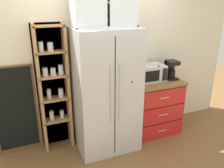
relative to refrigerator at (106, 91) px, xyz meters
The scene contains 12 objects.
ground_plane 0.91m from the refrigerator, 90.01° to the right, with size 10.59×10.59×0.00m, color brown.
wall_back_cream 0.54m from the refrigerator, 90.00° to the left, with size 4.90×0.10×2.55m, color silver.
refrigerator is the anchor object (origin of this frame).
pantry_shelf_column 0.76m from the refrigerator, 157.07° to the left, with size 0.47×0.25×1.87m.
counter_cabinet 1.00m from the refrigerator, ahead, with size 0.85×0.58×0.92m.
microwave 0.83m from the refrigerator, ahead, with size 0.44×0.33×0.26m.
coffee_maker 1.19m from the refrigerator, ahead, with size 0.17×0.20×0.31m.
mug_red 0.90m from the refrigerator, ahead, with size 0.11×0.08×0.08m.
mug_cream 0.90m from the refrigerator, ahead, with size 0.11×0.08×0.09m.
bottle_cobalt 0.90m from the refrigerator, ahead, with size 0.07×0.07×0.27m.
upper_cabinet 1.21m from the refrigerator, 90.00° to the left, with size 0.85×0.32×0.61m.
chalkboard_menu 1.31m from the refrigerator, 165.51° to the left, with size 0.60×0.04×1.33m.
Camera 1 is at (-1.09, -2.90, 2.18)m, focal length 36.94 mm.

